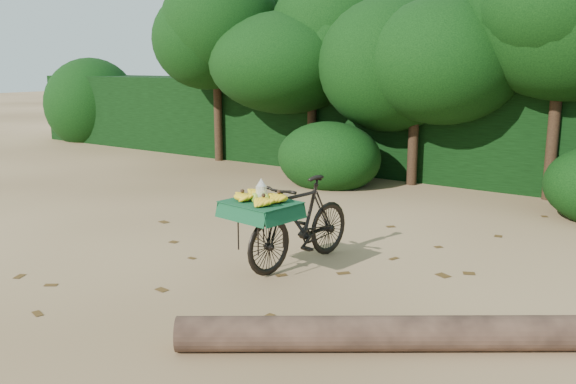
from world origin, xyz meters
The scene contains 7 objects.
ground centered at (0.00, 0.00, 0.00)m, with size 80.00×80.00×0.00m, color tan.
vendor_bicycle centered at (-0.95, 0.35, 0.49)m, with size 0.78×1.74×0.96m.
fallen_log centered at (0.96, -0.78, 0.14)m, with size 0.27×0.27×3.76m, color brown.
hedge_backdrop centered at (0.00, 6.30, 0.90)m, with size 26.00×1.80×1.80m, color black.
tree_row centered at (-0.65, 5.50, 2.00)m, with size 14.50×2.00×4.00m, color black, non-canonical shape.
bush_clumps centered at (0.50, 4.30, 0.45)m, with size 8.80×1.70×0.90m, color black, non-canonical shape.
leaf_litter centered at (0.00, 0.65, 0.01)m, with size 7.00×7.30×0.01m, color #472F13, non-canonical shape.
Camera 1 is at (2.62, -4.90, 2.16)m, focal length 38.00 mm.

